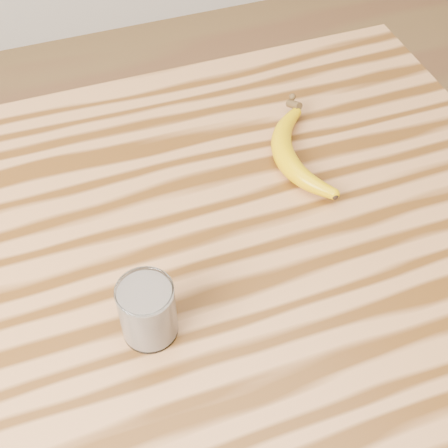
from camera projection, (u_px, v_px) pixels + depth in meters
name	position (u px, v px, depth m)	size (l,w,h in m)	color
table	(155.00, 301.00, 0.98)	(1.20, 0.80, 0.90)	#AF7442
smoothie_glass	(148.00, 311.00, 0.76)	(0.07, 0.07, 0.09)	white
banana	(284.00, 156.00, 0.98)	(0.10, 0.29, 0.04)	#D4A300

